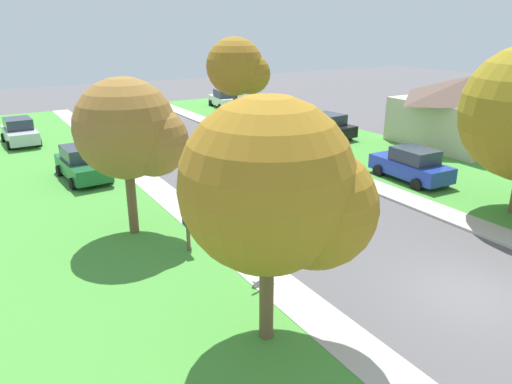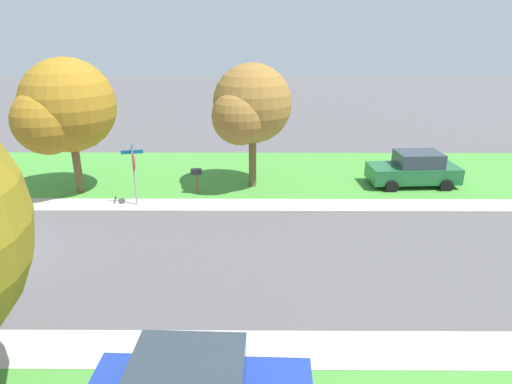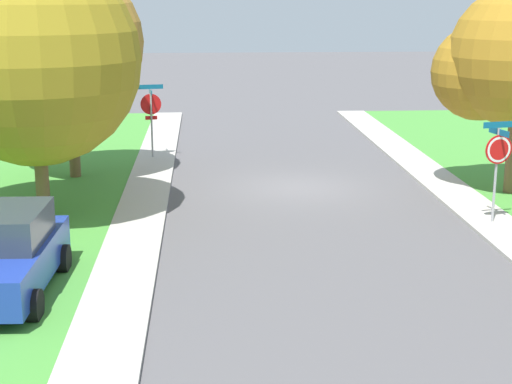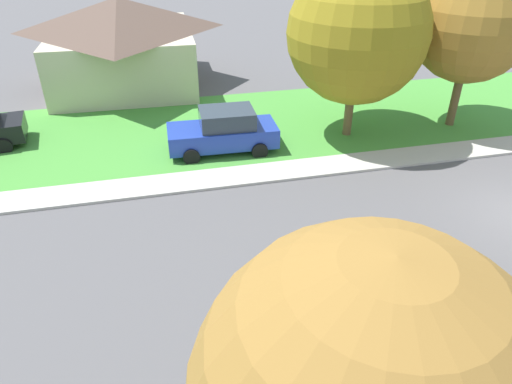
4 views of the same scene
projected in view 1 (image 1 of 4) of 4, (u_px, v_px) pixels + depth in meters
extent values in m
plane|color=#565456|center=(468.00, 294.00, 14.51)|extent=(120.00, 120.00, 0.00)
cube|color=#B7B2A8|center=(334.00, 171.00, 26.49)|extent=(1.40, 56.00, 0.10)
cube|color=#479338|center=(395.00, 159.00, 28.77)|extent=(8.00, 56.00, 0.08)
cube|color=#B7B2A8|center=(173.00, 201.00, 21.94)|extent=(1.40, 56.00, 0.10)
cube|color=#479338|center=(64.00, 222.00, 19.67)|extent=(8.00, 56.00, 0.08)
cylinder|color=#9E9EA3|center=(259.00, 235.00, 15.40)|extent=(0.07, 0.07, 2.60)
cylinder|color=red|center=(258.00, 213.00, 15.19)|extent=(0.75, 0.18, 0.76)
cylinder|color=white|center=(258.00, 213.00, 15.20)|extent=(0.66, 0.14, 0.67)
cylinder|color=red|center=(258.00, 213.00, 15.20)|extent=(0.54, 0.11, 0.55)
cube|color=#0F5B84|center=(259.00, 195.00, 14.94)|extent=(0.91, 0.20, 0.16)
cube|color=#0F5B84|center=(259.00, 200.00, 15.00)|extent=(0.20, 0.91, 0.16)
cube|color=white|center=(224.00, 101.00, 46.08)|extent=(2.32, 4.49, 0.76)
cube|color=#2D3842|center=(225.00, 93.00, 45.67)|extent=(1.85, 2.28, 0.68)
cylinder|color=black|center=(211.00, 103.00, 47.01)|extent=(0.32, 0.66, 0.64)
cylinder|color=black|center=(228.00, 102.00, 47.70)|extent=(0.32, 0.66, 0.64)
cylinder|color=black|center=(220.00, 107.00, 44.71)|extent=(0.32, 0.66, 0.64)
cylinder|color=black|center=(238.00, 106.00, 45.40)|extent=(0.32, 0.66, 0.64)
cube|color=silver|center=(20.00, 135.00, 32.09)|extent=(1.97, 4.37, 0.76)
cube|color=#2D3842|center=(18.00, 123.00, 32.01)|extent=(1.68, 2.16, 0.68)
cylinder|color=black|center=(39.00, 142.00, 31.63)|extent=(0.27, 0.65, 0.64)
cylinder|color=black|center=(9.00, 146.00, 30.70)|extent=(0.27, 0.65, 0.64)
cylinder|color=black|center=(32.00, 135.00, 33.73)|extent=(0.27, 0.65, 0.64)
cylinder|color=black|center=(4.00, 138.00, 32.80)|extent=(0.27, 0.65, 0.64)
cube|color=#1E6033|center=(83.00, 167.00, 24.79)|extent=(2.05, 4.40, 0.76)
cube|color=#2D3842|center=(80.00, 153.00, 24.71)|extent=(1.72, 2.19, 0.68)
cylinder|color=black|center=(109.00, 178.00, 24.35)|extent=(0.28, 0.65, 0.64)
cylinder|color=black|center=(73.00, 184.00, 23.40)|extent=(0.28, 0.65, 0.64)
cylinder|color=black|center=(94.00, 166.00, 26.43)|extent=(0.28, 0.65, 0.64)
cylinder|color=black|center=(59.00, 171.00, 25.48)|extent=(0.28, 0.65, 0.64)
cube|color=black|center=(326.00, 128.00, 33.99)|extent=(2.32, 4.49, 0.76)
cube|color=#2D3842|center=(329.00, 119.00, 33.60)|extent=(1.85, 2.28, 0.68)
cylinder|color=black|center=(304.00, 132.00, 34.58)|extent=(0.32, 0.66, 0.64)
cylinder|color=black|center=(321.00, 129.00, 35.63)|extent=(0.32, 0.66, 0.64)
cylinder|color=black|center=(331.00, 139.00, 32.60)|extent=(0.32, 0.66, 0.64)
cylinder|color=black|center=(349.00, 135.00, 33.65)|extent=(0.32, 0.66, 0.64)
cube|color=#1E389E|center=(410.00, 168.00, 24.69)|extent=(1.94, 4.36, 0.76)
cube|color=#2D3842|center=(415.00, 155.00, 24.28)|extent=(1.67, 2.15, 0.68)
cylinder|color=black|center=(378.00, 171.00, 25.50)|extent=(0.26, 0.65, 0.64)
cylinder|color=black|center=(403.00, 166.00, 26.33)|extent=(0.26, 0.65, 0.64)
cylinder|color=black|center=(417.00, 185.00, 23.30)|extent=(0.26, 0.65, 0.64)
cylinder|color=black|center=(443.00, 179.00, 24.13)|extent=(0.26, 0.65, 0.64)
cylinder|color=brown|center=(235.00, 107.00, 37.69)|extent=(0.36, 0.36, 3.06)
sphere|color=#97691D|center=(235.00, 66.00, 36.67)|extent=(4.39, 4.39, 4.39)
sphere|color=#97691D|center=(250.00, 74.00, 36.80)|extent=(3.07, 3.07, 3.07)
cylinder|color=brown|center=(266.00, 292.00, 12.02)|extent=(0.36, 0.36, 2.73)
sphere|color=#A2731F|center=(267.00, 185.00, 11.09)|extent=(4.18, 4.18, 4.18)
sphere|color=#A2731F|center=(316.00, 207.00, 11.21)|extent=(2.92, 2.92, 2.92)
cylinder|color=brown|center=(132.00, 199.00, 18.23)|extent=(0.36, 0.36, 2.85)
sphere|color=olive|center=(125.00, 128.00, 17.33)|extent=(3.68, 3.68, 3.68)
sphere|color=olive|center=(153.00, 141.00, 17.43)|extent=(2.58, 2.58, 2.58)
cube|color=beige|center=(470.00, 122.00, 32.13)|extent=(8.60, 7.43, 3.00)
pyramid|color=brown|center=(475.00, 87.00, 31.37)|extent=(9.21, 8.05, 1.60)
cube|color=#51331E|center=(427.00, 119.00, 35.26)|extent=(1.00, 0.09, 2.10)
cube|color=brown|center=(188.00, 239.00, 16.98)|extent=(0.10, 0.10, 1.05)
cube|color=black|center=(188.00, 222.00, 16.76)|extent=(0.26, 0.49, 0.26)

